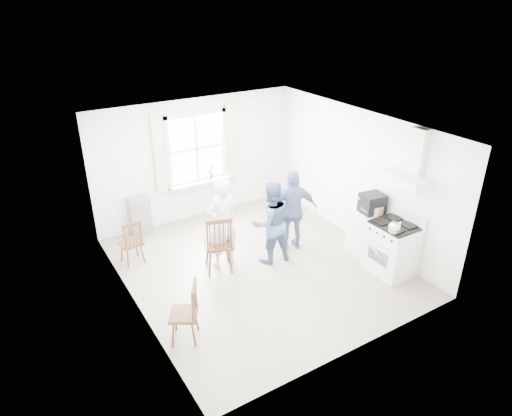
{
  "coord_description": "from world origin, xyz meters",
  "views": [
    {
      "loc": [
        -3.72,
        -5.95,
        4.59
      ],
      "look_at": [
        0.07,
        0.2,
        1.09
      ],
      "focal_mm": 32.0,
      "sensor_mm": 36.0,
      "label": 1
    }
  ],
  "objects": [
    {
      "name": "windsor_chair_a",
      "position": [
        -1.89,
        1.26,
        0.54
      ],
      "size": [
        0.41,
        0.4,
        0.88
      ],
      "color": "#432315",
      "rests_on": "ground"
    },
    {
      "name": "shelf_unit",
      "position": [
        -1.4,
        2.33,
        0.4
      ],
      "size": [
        0.4,
        0.3,
        0.8
      ],
      "primitive_type": "cube",
      "color": "gray",
      "rests_on": "ground"
    },
    {
      "name": "person_mid",
      "position": [
        0.3,
        0.08,
        0.78
      ],
      "size": [
        0.83,
        0.83,
        1.56
      ],
      "primitive_type": "imported",
      "rotation": [
        0.0,
        0.0,
        3.04
      ],
      "color": "#415579",
      "rests_on": "ground"
    },
    {
      "name": "range_hood",
      "position": [
        2.07,
        -1.35,
        1.9
      ],
      "size": [
        0.45,
        0.76,
        0.94
      ],
      "color": "silver",
      "rests_on": "room_shell"
    },
    {
      "name": "person_left",
      "position": [
        -0.51,
        0.42,
        0.85
      ],
      "size": [
        0.68,
        0.68,
        1.69
      ],
      "primitive_type": "imported",
      "rotation": [
        0.0,
        0.0,
        3.24
      ],
      "color": "silver",
      "rests_on": "ground"
    },
    {
      "name": "room_shell",
      "position": [
        0.0,
        0.0,
        1.3
      ],
      "size": [
        4.62,
        5.12,
        2.64
      ],
      "color": "gray",
      "rests_on": "ground"
    },
    {
      "name": "windsor_chair_c",
      "position": [
        -1.81,
        -1.1,
        0.58
      ],
      "size": [
        0.54,
        0.54,
        0.95
      ],
      "color": "#432315",
      "rests_on": "ground"
    },
    {
      "name": "windsor_chair_b",
      "position": [
        -0.69,
        0.2,
        0.68
      ],
      "size": [
        0.59,
        0.58,
        1.11
      ],
      "color": "#432315",
      "rests_on": "ground"
    },
    {
      "name": "cardboard_box",
      "position": [
        1.99,
        -0.85,
        0.98
      ],
      "size": [
        0.3,
        0.24,
        0.16
      ],
      "primitive_type": "cube",
      "rotation": [
        0.0,
        0.0,
        0.27
      ],
      "color": "#A68050",
      "rests_on": "low_cabinet"
    },
    {
      "name": "window_assembly",
      "position": [
        0.0,
        2.45,
        1.46
      ],
      "size": [
        1.88,
        0.24,
        1.7
      ],
      "color": "white",
      "rests_on": "room_shell"
    },
    {
      "name": "gas_stove",
      "position": [
        1.91,
        -1.35,
        0.48
      ],
      "size": [
        0.68,
        0.76,
        1.12
      ],
      "color": "white",
      "rests_on": "ground"
    },
    {
      "name": "potted_plant",
      "position": [
        0.26,
        2.36,
        1.03
      ],
      "size": [
        0.2,
        0.2,
        0.35
      ],
      "primitive_type": "imported",
      "rotation": [
        0.0,
        0.0,
        0.02
      ],
      "color": "#337433",
      "rests_on": "window_assembly"
    },
    {
      "name": "person_right",
      "position": [
        0.91,
        0.23,
        0.81
      ],
      "size": [
        1.19,
        1.19,
        1.61
      ],
      "primitive_type": "imported",
      "rotation": [
        0.0,
        0.0,
        2.84
      ],
      "color": "navy",
      "rests_on": "ground"
    },
    {
      "name": "kettle",
      "position": [
        1.66,
        -1.54,
        1.05
      ],
      "size": [
        0.2,
        0.2,
        0.29
      ],
      "color": "silver",
      "rests_on": "gas_stove"
    },
    {
      "name": "low_cabinet",
      "position": [
        1.98,
        -0.65,
        0.45
      ],
      "size": [
        0.5,
        0.55,
        0.9
      ],
      "primitive_type": "cube",
      "color": "silver",
      "rests_on": "ground"
    },
    {
      "name": "stereo_stack",
      "position": [
        1.97,
        -0.73,
        1.08
      ],
      "size": [
        0.45,
        0.41,
        0.36
      ],
      "color": "black",
      "rests_on": "low_cabinet"
    }
  ]
}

